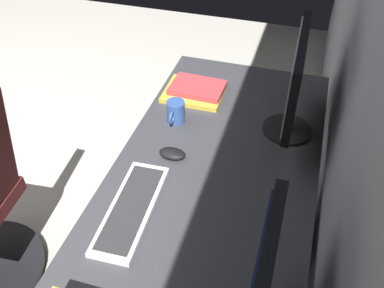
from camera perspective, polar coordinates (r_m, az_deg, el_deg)
The scene contains 7 objects.
desk at distance 1.56m, azimuth 1.78°, elevation -8.41°, with size 1.81×0.75×0.73m.
drawer_pedestal at distance 1.83m, azimuth 2.83°, elevation -13.88°, with size 0.40×0.51×0.69m.
monitor_primary at distance 1.67m, azimuth 13.61°, elevation 8.14°, with size 0.49×0.20×0.41m.
keyboard_main at distance 1.46m, azimuth -8.10°, elevation -8.52°, with size 0.43×0.16×0.02m.
mouse_main at distance 1.63m, azimuth -2.65°, elevation -1.29°, with size 0.06×0.10×0.03m, color black.
book_stack_near at distance 1.96m, azimuth 0.49°, elevation 7.21°, with size 0.22×0.27×0.04m.
coffee_mug at distance 1.78m, azimuth -2.22°, elevation 4.31°, with size 0.12×0.08×0.10m.
Camera 1 is at (1.17, 1.98, 1.84)m, focal length 39.94 mm.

